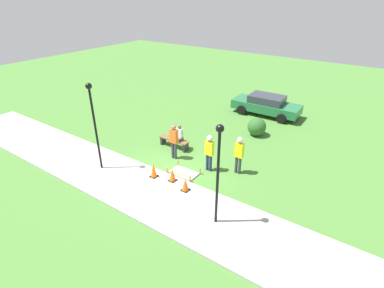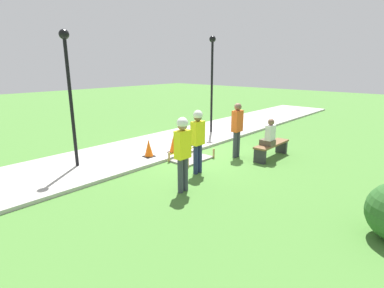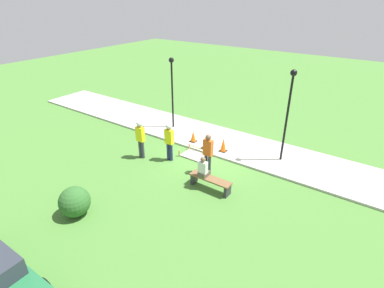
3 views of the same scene
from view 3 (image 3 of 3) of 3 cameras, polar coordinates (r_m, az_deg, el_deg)
ground_plane at (r=14.55m, az=3.93°, el=-2.32°), size 60.00×60.00×0.00m
sidewalk at (r=15.76m, az=6.95°, el=0.15°), size 28.00×3.17×0.10m
wet_concrete_patch at (r=14.47m, az=0.64°, el=-2.26°), size 1.37×0.87×0.33m
traffic_cone_near_patch at (r=14.68m, az=5.99°, el=-0.13°), size 0.34×0.34×0.72m
traffic_cone_far_patch at (r=14.94m, az=2.53°, el=0.28°), size 0.34×0.34×0.61m
traffic_cone_sidewalk_edge at (r=15.59m, az=0.24°, el=1.46°), size 0.34×0.34×0.59m
park_bench at (r=12.04m, az=3.52°, el=-7.11°), size 1.76×0.44×0.52m
person_seated_on_bench at (r=11.87m, az=2.15°, el=-4.72°), size 0.36×0.44×0.89m
worker_supervisor at (r=13.73m, az=-4.36°, el=1.10°), size 0.40×0.27×1.87m
worker_assistant at (r=14.10m, az=-9.82°, el=1.59°), size 0.40×0.27×1.90m
bystander_in_orange_shirt at (r=12.69m, az=3.06°, el=-1.43°), size 0.40×0.25×1.87m
lamppost_near at (r=16.67m, az=-3.83°, el=11.51°), size 0.28×0.28×3.95m
lamppost_far at (r=13.58m, az=17.98°, el=7.26°), size 0.28×0.28×4.20m
shrub_rounded_near at (r=11.42m, az=-21.45°, el=-10.19°), size 1.09×1.09×1.09m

